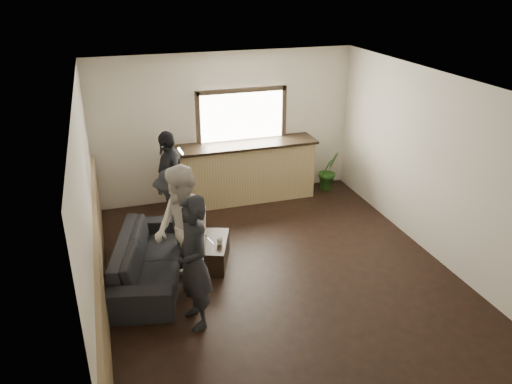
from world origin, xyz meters
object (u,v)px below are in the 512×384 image
object	(u,v)px
bar_counter	(246,168)
potted_plant	(329,171)
person_b	(183,232)
cup_a	(202,233)
cup_b	(220,241)
coffee_table	(212,252)
person_a	(194,263)
sofa	(149,258)
person_d	(170,179)
person_c	(175,218)

from	to	relation	value
bar_counter	potted_plant	distance (m)	1.76
person_b	cup_a	bearing A→B (deg)	139.34
bar_counter	cup_b	size ratio (longest dim) A/B	26.76
coffee_table	person_a	world-z (taller)	person_a
potted_plant	person_a	size ratio (longest dim) A/B	0.46
person_a	person_b	world-z (taller)	person_b
cup_b	person_b	xyz separation A→B (m)	(-0.60, -0.46, 0.50)
person_a	coffee_table	bearing A→B (deg)	148.78
sofa	person_a	size ratio (longest dim) A/B	1.27
person_d	sofa	bearing A→B (deg)	7.93
cup_a	person_d	xyz separation A→B (m)	(-0.28, 1.25, 0.43)
bar_counter	potted_plant	bearing A→B (deg)	-1.51
sofa	cup_b	bearing A→B (deg)	-76.88
cup_b	person_d	size ratio (longest dim) A/B	0.06
coffee_table	cup_a	world-z (taller)	cup_a
cup_a	potted_plant	world-z (taller)	potted_plant
sofa	cup_a	bearing A→B (deg)	-56.06
sofa	person_c	distance (m)	0.69
sofa	coffee_table	world-z (taller)	sofa
person_a	sofa	bearing A→B (deg)	-170.04
potted_plant	person_b	world-z (taller)	person_b
potted_plant	coffee_table	bearing A→B (deg)	-144.74
cup_a	potted_plant	distance (m)	3.53
bar_counter	cup_a	distance (m)	2.29
coffee_table	person_d	distance (m)	1.64
person_a	person_d	xyz separation A→B (m)	(0.13, 2.77, -0.01)
sofa	potted_plant	distance (m)	4.43
bar_counter	person_a	distance (m)	3.82
sofa	cup_b	size ratio (longest dim) A/B	21.97
person_c	person_d	world-z (taller)	person_d
potted_plant	person_c	xyz separation A→B (m)	(-3.41, -1.92, 0.37)
bar_counter	sofa	world-z (taller)	bar_counter
bar_counter	cup_a	size ratio (longest dim) A/B	21.48
bar_counter	person_b	size ratio (longest dim) A/B	1.47
sofa	person_b	xyz separation A→B (m)	(0.45, -0.46, 0.59)
cup_a	person_d	distance (m)	1.35
cup_a	cup_b	size ratio (longest dim) A/B	1.25
person_d	bar_counter	bearing A→B (deg)	141.17
bar_counter	person_c	size ratio (longest dim) A/B	1.76
sofa	person_d	xyz separation A→B (m)	(0.58, 1.58, 0.53)
person_c	cup_b	bearing A→B (deg)	62.25
potted_plant	person_a	world-z (taller)	person_a
cup_a	potted_plant	bearing A→B (deg)	31.81
potted_plant	person_c	world-z (taller)	person_c
coffee_table	cup_a	distance (m)	0.32
sofa	person_d	bearing A→B (deg)	-6.98
coffee_table	person_c	bearing A→B (deg)	164.50
cup_b	potted_plant	size ratio (longest dim) A/B	0.13
sofa	person_b	bearing A→B (deg)	-122.35
coffee_table	person_a	size ratio (longest dim) A/B	0.48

